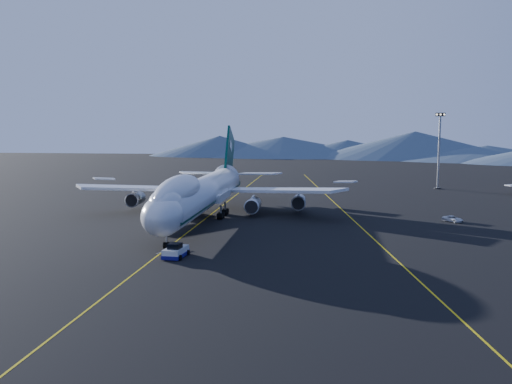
# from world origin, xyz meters

# --- Properties ---
(ground) EXTENTS (500.00, 500.00, 0.00)m
(ground) POSITION_xyz_m (0.00, 0.00, 0.00)
(ground) COLOR black
(ground) RESTS_ON ground
(taxiway_line_main) EXTENTS (0.25, 220.00, 0.01)m
(taxiway_line_main) POSITION_xyz_m (0.00, 0.00, 0.01)
(taxiway_line_main) COLOR gold
(taxiway_line_main) RESTS_ON ground
(taxiway_line_side) EXTENTS (28.08, 198.09, 0.01)m
(taxiway_line_side) POSITION_xyz_m (30.00, 10.00, 0.01)
(taxiway_line_side) COLOR gold
(taxiway_line_side) RESTS_ON ground
(boeing_747) EXTENTS (59.62, 72.43, 19.37)m
(boeing_747) POSITION_xyz_m (0.00, 0.03, 5.81)
(boeing_747) COLOR silver
(boeing_747) RESTS_ON ground
(pushback_tug) EXTENTS (3.42, 5.45, 2.27)m
(pushback_tug) POSITION_xyz_m (3.00, -31.92, 0.71)
(pushback_tug) COLOR silver
(pushback_tug) RESTS_ON ground
(service_van) EXTENTS (4.27, 4.66, 1.21)m
(service_van) POSITION_xyz_m (50.69, 5.20, 0.61)
(service_van) COLOR silver
(service_van) RESTS_ON ground
(floodlight_mast) EXTENTS (2.85, 2.14, 23.06)m
(floodlight_mast) POSITION_xyz_m (58.68, 65.36, 11.68)
(floodlight_mast) COLOR black
(floodlight_mast) RESTS_ON ground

